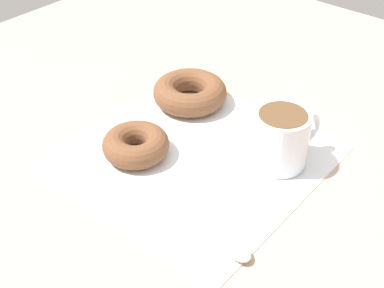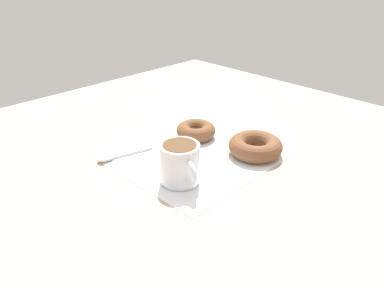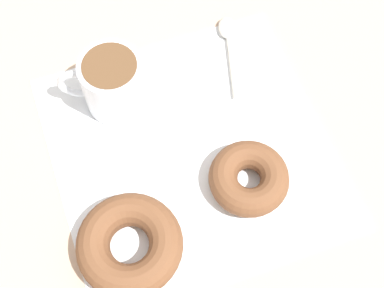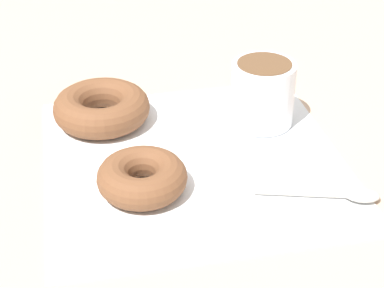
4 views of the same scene
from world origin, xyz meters
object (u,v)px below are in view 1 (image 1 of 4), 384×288
Objects in this scene: coffee_cup at (282,137)px; spoon at (229,242)px; donut_far at (136,144)px; donut_near_cup at (190,92)px.

coffee_cup is 0.82× the size of spoon.
donut_far is (16.10, 11.75, -2.36)cm from coffee_cup.
spoon is at bearing 139.10° from donut_near_cup.
donut_near_cup is at bearing -78.33° from donut_far.
coffee_cup reaches higher than spoon.
donut_near_cup is at bearing -40.90° from spoon.
donut_far is at bearing 101.67° from donut_near_cup.
coffee_cup is 0.89× the size of donut_near_cup.
coffee_cup is 17.72cm from spoon.
donut_near_cup is at bearing -10.17° from coffee_cup.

